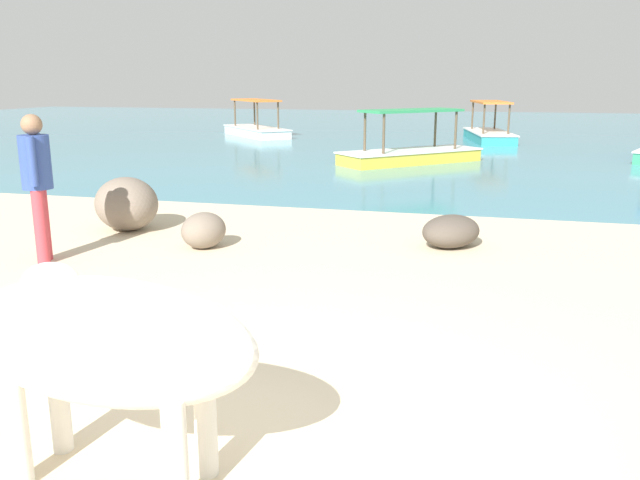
{
  "coord_description": "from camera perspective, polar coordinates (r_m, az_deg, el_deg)",
  "views": [
    {
      "loc": [
        1.39,
        -2.82,
        2.03
      ],
      "look_at": [
        -0.11,
        3.0,
        0.55
      ],
      "focal_mm": 37.04,
      "sensor_mm": 36.0,
      "label": 1
    }
  ],
  "objects": [
    {
      "name": "boat_white",
      "position": [
        24.01,
        -5.54,
        9.58
      ],
      "size": [
        3.32,
        3.5,
        1.29
      ],
      "rotation": [
        0.0,
        0.0,
        2.31
      ],
      "color": "white",
      "rests_on": "water_surface"
    },
    {
      "name": "shore_rock_medium",
      "position": [
        8.1,
        11.24,
        0.75
      ],
      "size": [
        0.95,
        0.99,
        0.39
      ],
      "primitive_type": "ellipsoid",
      "rotation": [
        0.0,
        0.0,
        0.94
      ],
      "color": "brown",
      "rests_on": "sand_beach"
    },
    {
      "name": "boat_teal",
      "position": [
        22.72,
        14.39,
        8.98
      ],
      "size": [
        1.84,
        3.83,
        1.29
      ],
      "rotation": [
        0.0,
        0.0,
        1.76
      ],
      "color": "teal",
      "rests_on": "water_surface"
    },
    {
      "name": "shore_rock_large",
      "position": [
        8.02,
        -10.02,
        0.83
      ],
      "size": [
        0.64,
        0.71,
        0.43
      ],
      "primitive_type": "ellipsoid",
      "rotation": [
        0.0,
        0.0,
        1.26
      ],
      "color": "gray",
      "rests_on": "sand_beach"
    },
    {
      "name": "cow",
      "position": [
        3.42,
        -18.84,
        -8.32
      ],
      "size": [
        1.98,
        0.61,
        1.12
      ],
      "rotation": [
        0.0,
        0.0,
        3.13
      ],
      "color": "silver",
      "rests_on": "sand_beach"
    },
    {
      "name": "sand_beach",
      "position": [
        3.73,
        -10.54,
        -18.98
      ],
      "size": [
        18.0,
        14.0,
        0.04
      ],
      "primitive_type": "cube",
      "color": "beige",
      "rests_on": "ground"
    },
    {
      "name": "person_standing",
      "position": [
        7.79,
        -23.26,
        5.02
      ],
      "size": [
        0.32,
        0.46,
        1.62
      ],
      "rotation": [
        0.0,
        0.0,
        0.51
      ],
      "color": "#CC3D47",
      "rests_on": "sand_beach"
    },
    {
      "name": "water_surface",
      "position": [
        24.94,
        11.35,
        8.86
      ],
      "size": [
        60.0,
        36.0,
        0.03
      ],
      "primitive_type": "cube",
      "color": "teal",
      "rests_on": "ground"
    },
    {
      "name": "shore_rock_small",
      "position": [
        9.19,
        -16.37,
        3.02
      ],
      "size": [
        1.26,
        1.25,
        0.71
      ],
      "primitive_type": "ellipsoid",
      "rotation": [
        0.0,
        0.0,
        2.38
      ],
      "color": "gray",
      "rests_on": "sand_beach"
    },
    {
      "name": "boat_yellow",
      "position": [
        16.35,
        7.8,
        7.57
      ],
      "size": [
        3.42,
        3.4,
        1.29
      ],
      "rotation": [
        0.0,
        0.0,
        3.92
      ],
      "color": "gold",
      "rests_on": "water_surface"
    }
  ]
}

